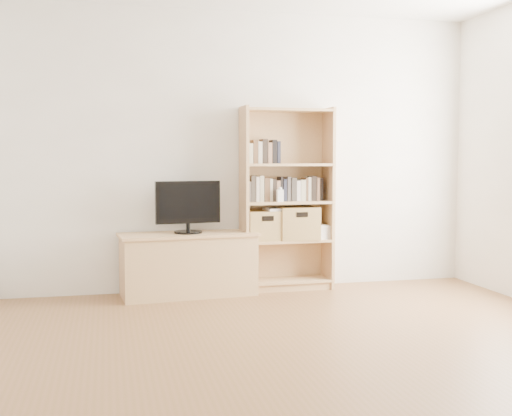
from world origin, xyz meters
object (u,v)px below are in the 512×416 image
object	(u,v)px
tv_stand	(188,266)
laptop	(281,209)
basket_left	(263,225)
bookshelf	(287,199)
television	(188,207)
baby_monitor	(280,196)
basket_right	(297,223)

from	to	relation	value
tv_stand	laptop	xyz separation A→B (m)	(0.88, 0.06, 0.49)
tv_stand	basket_left	distance (m)	0.79
bookshelf	laptop	distance (m)	0.11
television	baby_monitor	distance (m)	0.85
television	baby_monitor	world-z (taller)	television
tv_stand	bookshelf	world-z (taller)	bookshelf
basket_right	laptop	world-z (taller)	basket_right
basket_left	laptop	bearing A→B (deg)	-3.27
basket_right	laptop	distance (m)	0.21
basket_right	laptop	bearing A→B (deg)	-176.80
tv_stand	television	xyz separation A→B (m)	(0.00, 0.00, 0.53)
laptop	bookshelf	bearing A→B (deg)	4.46
laptop	television	bearing A→B (deg)	178.48
baby_monitor	basket_right	size ratio (longest dim) A/B	0.31
basket_right	laptop	xyz separation A→B (m)	(-0.16, -0.01, 0.13)
television	basket_left	bearing A→B (deg)	-2.20
basket_right	tv_stand	bearing A→B (deg)	-175.83
tv_stand	basket_right	world-z (taller)	basket_right
bookshelf	laptop	size ratio (longest dim) A/B	5.67
bookshelf	tv_stand	bearing A→B (deg)	-177.23
baby_monitor	basket_left	world-z (taller)	baby_monitor
bookshelf	baby_monitor	world-z (taller)	bookshelf
basket_left	tv_stand	bearing A→B (deg)	-178.82
laptop	baby_monitor	bearing A→B (deg)	-118.00
bookshelf	basket_left	bearing A→B (deg)	-178.81
television	laptop	distance (m)	0.89
bookshelf	baby_monitor	size ratio (longest dim) A/B	15.19
basket_left	laptop	world-z (taller)	laptop
bookshelf	basket_left	world-z (taller)	bookshelf
baby_monitor	laptop	size ratio (longest dim) A/B	0.37
bookshelf	television	size ratio (longest dim) A/B	2.91
bookshelf	baby_monitor	bearing A→B (deg)	-135.00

